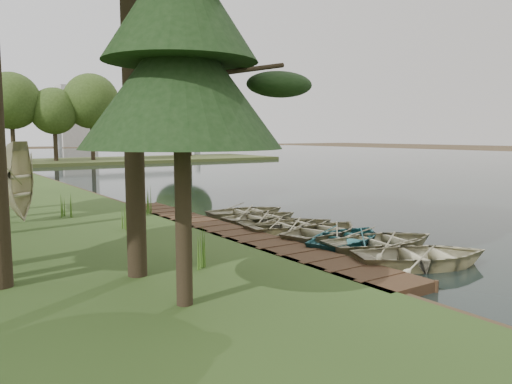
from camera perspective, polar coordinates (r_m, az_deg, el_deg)
ground at (r=18.46m, az=0.93°, el=-4.73°), size 300.00×300.00×0.00m
water at (r=53.46m, az=14.98°, el=2.50°), size 130.00×200.00×0.05m
boardwalk at (r=17.57m, az=-3.35°, el=-4.82°), size 1.60×16.00×0.30m
peninsula at (r=67.44m, az=-18.42°, el=3.35°), size 50.00×14.00×0.45m
far_trees at (r=66.58m, az=-21.40°, el=8.54°), size 45.60×5.60×8.80m
bridge at (r=136.73m, az=-24.94°, el=7.42°), size 95.90×4.00×8.60m
building_a at (r=160.07m, az=-19.85°, el=8.11°), size 10.00×8.00×18.00m
rowboat_0 at (r=14.32m, az=18.51°, el=-6.58°), size 4.57×4.03×0.78m
rowboat_1 at (r=15.76m, az=14.29°, el=-5.23°), size 4.25×3.36×0.79m
rowboat_2 at (r=16.20m, az=10.43°, el=-4.92°), size 4.20×3.58×0.74m
rowboat_3 at (r=17.21m, az=7.83°, el=-4.17°), size 4.23×3.51×0.76m
rowboat_4 at (r=18.19m, az=4.17°, el=-3.58°), size 3.78×2.89×0.73m
rowboat_5 at (r=18.92m, az=2.44°, el=-3.33°), size 3.42×2.75×0.63m
rowboat_6 at (r=20.05m, az=0.67°, el=-2.69°), size 3.35×2.44×0.68m
rowboat_7 at (r=21.38m, az=-1.06°, el=-2.06°), size 3.73×2.86×0.72m
stored_rowboat at (r=21.04m, az=-25.17°, el=-2.25°), size 3.74×3.70×0.64m
pine_tree at (r=9.74m, az=-8.64°, el=17.00°), size 3.80×3.80×8.15m
reeds_0 at (r=12.69m, az=-6.28°, el=-6.44°), size 0.60×0.60×0.93m
reeds_1 at (r=18.22m, az=-14.19°, el=-2.50°), size 0.60×0.60×1.01m
reeds_2 at (r=21.58m, az=-20.83°, el=-1.47°), size 0.60×0.60×0.92m
reeds_3 at (r=21.45m, az=-12.55°, el=-1.02°), size 0.60×0.60×1.08m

